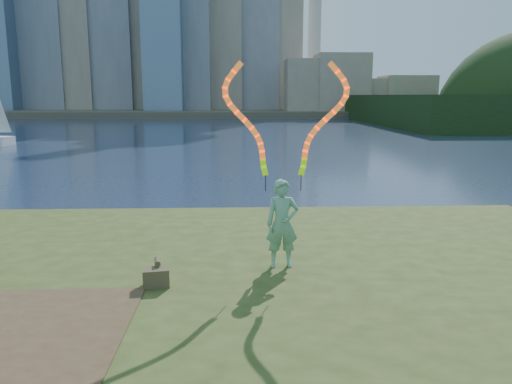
{
  "coord_description": "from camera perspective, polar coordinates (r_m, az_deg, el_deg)",
  "views": [
    {
      "loc": [
        0.9,
        -9.48,
        3.91
      ],
      "look_at": [
        1.32,
        1.0,
        1.88
      ],
      "focal_mm": 35.0,
      "sensor_mm": 36.0,
      "label": 1
    }
  ],
  "objects": [
    {
      "name": "woman_with_ribbons",
      "position": [
        9.03,
        3.08,
        0.09
      ],
      "size": [
        2.05,
        0.41,
        4.01
      ],
      "rotation": [
        0.0,
        0.0,
        0.03
      ],
      "color": "#157234",
      "rests_on": "grassy_knoll"
    },
    {
      "name": "dirt_patch",
      "position": [
        7.66,
        -26.77,
        -14.17
      ],
      "size": [
        3.2,
        3.0,
        0.02
      ],
      "primitive_type": "cube",
      "color": "#47331E",
      "rests_on": "grassy_knoll"
    },
    {
      "name": "ground",
      "position": [
        10.3,
        -7.26,
        -11.46
      ],
      "size": [
        320.0,
        320.0,
        0.0
      ],
      "primitive_type": "plane",
      "color": "#1B2843",
      "rests_on": "ground"
    },
    {
      "name": "canvas_bag",
      "position": [
        8.54,
        -11.34,
        -9.43
      ],
      "size": [
        0.47,
        0.53,
        0.41
      ],
      "rotation": [
        0.0,
        0.0,
        0.16
      ],
      "color": "#443C24",
      "rests_on": "grassy_knoll"
    },
    {
      "name": "far_shore",
      "position": [
        104.54,
        -2.83,
        9.14
      ],
      "size": [
        320.0,
        40.0,
        1.2
      ],
      "primitive_type": "cube",
      "color": "#484335",
      "rests_on": "ground"
    },
    {
      "name": "grassy_knoll",
      "position": [
        8.08,
        -8.75,
        -15.43
      ],
      "size": [
        20.0,
        18.0,
        0.8
      ],
      "color": "#344217",
      "rests_on": "ground"
    }
  ]
}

